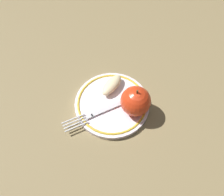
% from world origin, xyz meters
% --- Properties ---
extents(ground_plane, '(2.00, 2.00, 0.00)m').
position_xyz_m(ground_plane, '(0.00, 0.00, 0.00)').
color(ground_plane, olive).
extents(plate, '(0.20, 0.20, 0.02)m').
position_xyz_m(plate, '(-0.01, 0.01, 0.01)').
color(plate, white).
rests_on(plate, ground_plane).
extents(apple_red_whole, '(0.07, 0.07, 0.08)m').
position_xyz_m(apple_red_whole, '(0.01, 0.07, 0.05)').
color(apple_red_whole, red).
rests_on(apple_red_whole, plate).
extents(apple_slice_front, '(0.08, 0.06, 0.02)m').
position_xyz_m(apple_slice_front, '(-0.05, 0.00, 0.03)').
color(apple_slice_front, beige).
rests_on(apple_slice_front, plate).
extents(fork, '(0.11, 0.16, 0.00)m').
position_xyz_m(fork, '(0.03, -0.02, 0.02)').
color(fork, silver).
rests_on(fork, plate).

